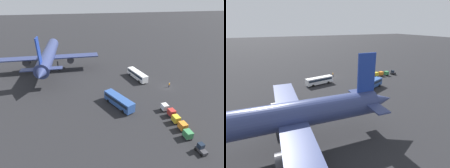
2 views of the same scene
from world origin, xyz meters
TOP-DOWN VIEW (x-y plane):
  - ground_plane at (0.00, 0.00)m, footprint 600.00×600.00m
  - airplane at (27.17, 42.31)m, footprint 49.51×42.35m
  - shuttle_bus_near at (9.40, 7.94)m, footprint 11.69×4.75m
  - shuttle_bus_far at (-7.70, 20.11)m, footprint 11.34×7.13m
  - baggage_tug at (-28.42, 7.67)m, footprint 2.52×1.85m
  - worker_person at (-0.04, -0.85)m, footprint 0.38×0.38m
  - cargo_cart_green at (-24.18, 8.00)m, footprint 2.05×1.74m
  - cargo_cart_orange at (-21.36, 7.50)m, footprint 2.05×1.74m
  - cargo_cart_yellow at (-18.54, 7.66)m, footprint 2.05×1.74m
  - cargo_cart_red at (-15.72, 7.29)m, footprint 2.05×1.74m
  - cargo_cart_white at (-12.90, 7.85)m, footprint 2.05×1.74m

SIDE VIEW (x-z plane):
  - ground_plane at x=0.00m, z-range 0.00..0.00m
  - worker_person at x=-0.04m, z-range 0.00..1.74m
  - baggage_tug at x=-28.42m, z-range -0.11..1.99m
  - cargo_cart_green at x=-24.18m, z-range 0.16..2.22m
  - cargo_cart_orange at x=-21.36m, z-range 0.16..2.22m
  - cargo_cart_yellow at x=-18.54m, z-range 0.16..2.22m
  - cargo_cart_red at x=-15.72m, z-range 0.16..2.22m
  - cargo_cart_white at x=-12.90m, z-range 0.16..2.22m
  - shuttle_bus_near at x=9.40m, z-range 0.31..3.36m
  - shuttle_bus_far at x=-7.70m, z-range 0.32..3.53m
  - airplane at x=27.17m, z-range -2.22..15.70m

